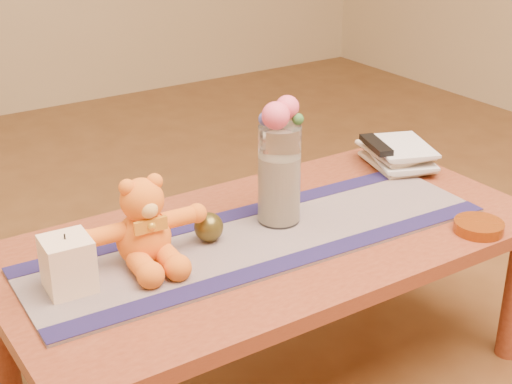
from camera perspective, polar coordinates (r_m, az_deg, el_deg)
floor at (r=2.16m, az=1.14°, el=-13.85°), size 5.50×5.50×0.00m
coffee_table_top at (r=1.93m, az=1.24°, el=-3.73°), size 1.40×0.70×0.04m
table_leg_bl at (r=2.06m, az=-18.79°, el=-10.51°), size 0.07×0.07×0.41m
table_leg_br at (r=2.59m, az=9.25°, el=-1.94°), size 0.07×0.07×0.41m
persian_runner at (r=1.89m, az=0.40°, el=-3.52°), size 1.21×0.40×0.01m
runner_border_near at (r=1.78m, az=2.85°, el=-5.23°), size 1.20×0.11×0.00m
runner_border_far at (r=2.00m, az=-1.77°, el=-1.74°), size 1.20×0.11×0.00m
teddy_bear at (r=1.76m, az=-8.59°, el=-2.22°), size 0.31×0.26×0.20m
pillar_candle at (r=1.69m, az=-14.10°, el=-5.32°), size 0.11×0.11×0.12m
candle_wick at (r=1.66m, az=-14.33°, el=-3.30°), size 0.00×0.00×0.01m
glass_vase at (r=1.92m, az=1.78°, el=1.31°), size 0.11×0.11×0.26m
potpourri_fill at (r=1.93m, az=1.77°, el=0.25°), size 0.09×0.09×0.18m
rose_left at (r=1.84m, az=1.51°, el=5.81°), size 0.07×0.07×0.07m
rose_right at (r=1.88m, az=2.39°, el=6.46°), size 0.06×0.06×0.06m
blue_flower_back at (r=1.90m, az=1.48°, el=6.13°), size 0.04×0.04×0.04m
blue_flower_side at (r=1.87m, az=0.73°, el=5.57°), size 0.04×0.04×0.04m
leaf_sprig at (r=1.87m, az=3.20°, el=5.55°), size 0.03×0.03×0.03m
bronze_ball at (r=1.86m, az=-3.61°, el=-2.67°), size 0.09×0.09×0.07m
book_bottom at (r=2.34m, az=8.89°, el=1.94°), size 0.22×0.26×0.02m
book_lower at (r=2.33m, az=9.07°, el=2.34°), size 0.24×0.27×0.02m
book_upper at (r=2.32m, az=8.78°, el=2.82°), size 0.21×0.25×0.02m
book_top at (r=2.32m, az=9.09°, el=3.23°), size 0.23×0.27×0.02m
tv_remote at (r=2.30m, az=9.10°, el=3.56°), size 0.09×0.17×0.02m
amber_dish at (r=2.01m, az=16.56°, el=-2.54°), size 0.16×0.16×0.03m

